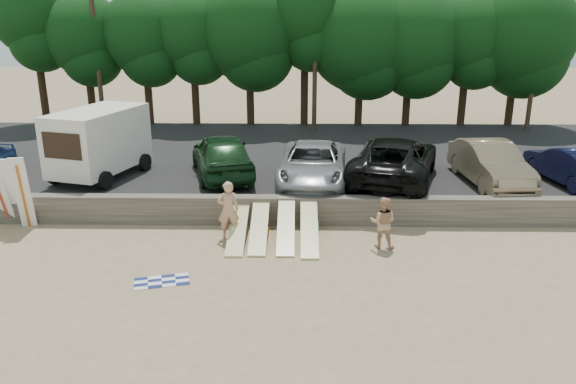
{
  "coord_description": "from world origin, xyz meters",
  "views": [
    {
      "loc": [
        1.09,
        -15.46,
        7.15
      ],
      "look_at": [
        0.76,
        3.0,
        1.17
      ],
      "focal_mm": 35.0,
      "sensor_mm": 36.0,
      "label": 1
    }
  ],
  "objects_px": {
    "cooler": "(312,226)",
    "car_2": "(313,164)",
    "car_1": "(222,155)",
    "beachgoer_a": "(228,210)",
    "car_3": "(394,159)",
    "car_5": "(571,165)",
    "car_4": "(490,163)",
    "beachgoer_b": "(383,222)",
    "box_trailer": "(99,140)"
  },
  "relations": [
    {
      "from": "car_2",
      "to": "car_5",
      "type": "bearing_deg",
      "value": 5.11
    },
    {
      "from": "box_trailer",
      "to": "car_2",
      "type": "bearing_deg",
      "value": 12.09
    },
    {
      "from": "box_trailer",
      "to": "car_5",
      "type": "bearing_deg",
      "value": 15.04
    },
    {
      "from": "car_2",
      "to": "car_5",
      "type": "height_order",
      "value": "car_2"
    },
    {
      "from": "cooler",
      "to": "car_1",
      "type": "bearing_deg",
      "value": 108.16
    },
    {
      "from": "car_5",
      "to": "beachgoer_a",
      "type": "xyz_separation_m",
      "value": [
        -12.87,
        -4.1,
        -0.46
      ]
    },
    {
      "from": "beachgoer_a",
      "to": "box_trailer",
      "type": "bearing_deg",
      "value": -50.5
    },
    {
      "from": "car_3",
      "to": "beachgoer_b",
      "type": "xyz_separation_m",
      "value": [
        -1.11,
        -4.95,
        -0.75
      ]
    },
    {
      "from": "car_2",
      "to": "beachgoer_a",
      "type": "height_order",
      "value": "car_2"
    },
    {
      "from": "car_2",
      "to": "beachgoer_a",
      "type": "bearing_deg",
      "value": -121.72
    },
    {
      "from": "car_4",
      "to": "beachgoer_a",
      "type": "height_order",
      "value": "car_4"
    },
    {
      "from": "car_3",
      "to": "car_4",
      "type": "distance_m",
      "value": 3.68
    },
    {
      "from": "car_4",
      "to": "beachgoer_b",
      "type": "relative_size",
      "value": 2.97
    },
    {
      "from": "car_5",
      "to": "beachgoer_a",
      "type": "height_order",
      "value": "car_5"
    },
    {
      "from": "car_4",
      "to": "beachgoer_a",
      "type": "distance_m",
      "value": 10.51
    },
    {
      "from": "car_3",
      "to": "car_5",
      "type": "bearing_deg",
      "value": -164.55
    },
    {
      "from": "car_2",
      "to": "car_5",
      "type": "xyz_separation_m",
      "value": [
        10.03,
        0.17,
        -0.04
      ]
    },
    {
      "from": "car_2",
      "to": "cooler",
      "type": "bearing_deg",
      "value": -87.35
    },
    {
      "from": "car_5",
      "to": "beachgoer_a",
      "type": "distance_m",
      "value": 13.52
    },
    {
      "from": "car_4",
      "to": "cooler",
      "type": "relative_size",
      "value": 13.04
    },
    {
      "from": "car_3",
      "to": "beachgoer_a",
      "type": "relative_size",
      "value": 3.28
    },
    {
      "from": "car_1",
      "to": "box_trailer",
      "type": "bearing_deg",
      "value": -12.75
    },
    {
      "from": "car_1",
      "to": "car_5",
      "type": "bearing_deg",
      "value": 161.94
    },
    {
      "from": "car_2",
      "to": "car_3",
      "type": "bearing_deg",
      "value": 9.91
    },
    {
      "from": "car_5",
      "to": "beachgoer_b",
      "type": "xyz_separation_m",
      "value": [
        -7.94,
        -4.8,
        -0.6
      ]
    },
    {
      "from": "car_1",
      "to": "car_3",
      "type": "relative_size",
      "value": 0.82
    },
    {
      "from": "car_2",
      "to": "cooler",
      "type": "relative_size",
      "value": 14.52
    },
    {
      "from": "car_4",
      "to": "beachgoer_b",
      "type": "bearing_deg",
      "value": -140.27
    },
    {
      "from": "car_1",
      "to": "car_4",
      "type": "height_order",
      "value": "car_1"
    },
    {
      "from": "box_trailer",
      "to": "beachgoer_b",
      "type": "xyz_separation_m",
      "value": [
        10.61,
        -5.29,
        -1.4
      ]
    },
    {
      "from": "car_4",
      "to": "beachgoer_b",
      "type": "height_order",
      "value": "car_4"
    },
    {
      "from": "box_trailer",
      "to": "cooler",
      "type": "relative_size",
      "value": 12.47
    },
    {
      "from": "box_trailer",
      "to": "beachgoer_a",
      "type": "relative_size",
      "value": 2.44
    },
    {
      "from": "car_1",
      "to": "beachgoer_b",
      "type": "relative_size",
      "value": 3.14
    },
    {
      "from": "car_4",
      "to": "beachgoer_b",
      "type": "xyz_separation_m",
      "value": [
        -4.78,
        -4.68,
        -0.68
      ]
    },
    {
      "from": "beachgoer_b",
      "to": "car_5",
      "type": "bearing_deg",
      "value": -135.31
    },
    {
      "from": "cooler",
      "to": "car_2",
      "type": "bearing_deg",
      "value": 65.57
    },
    {
      "from": "car_2",
      "to": "car_4",
      "type": "xyz_separation_m",
      "value": [
        6.87,
        0.05,
        0.05
      ]
    },
    {
      "from": "car_2",
      "to": "car_3",
      "type": "height_order",
      "value": "car_3"
    },
    {
      "from": "beachgoer_a",
      "to": "beachgoer_b",
      "type": "bearing_deg",
      "value": 160.42
    },
    {
      "from": "box_trailer",
      "to": "car_1",
      "type": "relative_size",
      "value": 0.91
    },
    {
      "from": "car_1",
      "to": "car_3",
      "type": "xyz_separation_m",
      "value": [
        6.85,
        -0.54,
        -0.01
      ]
    },
    {
      "from": "car_1",
      "to": "beachgoer_a",
      "type": "distance_m",
      "value": 4.9
    },
    {
      "from": "beachgoer_a",
      "to": "car_3",
      "type": "bearing_deg",
      "value": -156.39
    },
    {
      "from": "box_trailer",
      "to": "car_3",
      "type": "distance_m",
      "value": 11.74
    },
    {
      "from": "car_1",
      "to": "car_2",
      "type": "bearing_deg",
      "value": 151.43
    },
    {
      "from": "car_3",
      "to": "car_5",
      "type": "relative_size",
      "value": 1.44
    },
    {
      "from": "box_trailer",
      "to": "car_2",
      "type": "relative_size",
      "value": 0.86
    },
    {
      "from": "cooler",
      "to": "car_3",
      "type": "bearing_deg",
      "value": 24.12
    },
    {
      "from": "car_4",
      "to": "beachgoer_b",
      "type": "distance_m",
      "value": 6.72
    }
  ]
}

